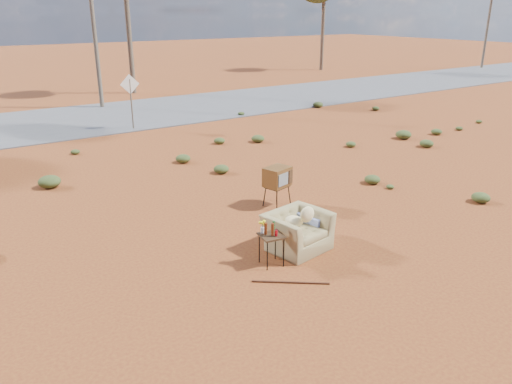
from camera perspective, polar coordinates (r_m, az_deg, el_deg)
ground at (r=10.18m, az=2.93°, el=-6.42°), size 140.00×140.00×0.00m
highway at (r=23.36m, az=-19.95°, el=7.71°), size 140.00×7.00×0.04m
armchair at (r=10.06m, az=5.06°, el=-3.80°), size 1.47×1.08×1.03m
tv_unit at (r=12.10m, az=2.46°, el=1.69°), size 0.71×0.63×0.98m
side_table at (r=9.29m, az=1.57°, el=-4.76°), size 0.49×0.49×0.88m
rusty_bar at (r=8.97m, az=3.95°, el=-10.25°), size 1.11×0.87×0.04m
road_sign at (r=20.71m, az=-14.16°, el=11.04°), size 0.78×0.06×2.19m
utility_pole_center at (r=25.87m, az=-18.13°, el=18.26°), size 1.40×0.20×8.00m
utility_pole_east at (r=46.64m, az=25.11°, el=17.80°), size 1.40×0.20×8.00m
scrub_patch at (r=13.32m, az=-11.43°, el=0.36°), size 17.49×8.07×0.33m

